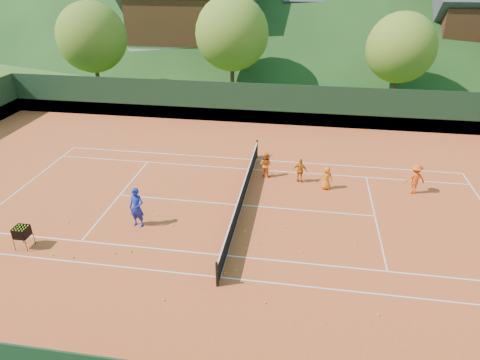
# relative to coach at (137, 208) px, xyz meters

# --- Properties ---
(ground) EXTENTS (400.00, 400.00, 0.00)m
(ground) POSITION_rel_coach_xyz_m (4.38, 2.53, -0.97)
(ground) COLOR #304E18
(ground) RESTS_ON ground
(clay_court) EXTENTS (40.00, 24.00, 0.02)m
(clay_court) POSITION_rel_coach_xyz_m (4.38, 2.53, -0.96)
(clay_court) COLOR #C64A20
(clay_court) RESTS_ON ground
(coach) EXTENTS (0.75, 0.54, 1.91)m
(coach) POSITION_rel_coach_xyz_m (0.00, 0.00, 0.00)
(coach) COLOR #18259C
(coach) RESTS_ON clay_court
(student_a) EXTENTS (0.82, 0.73, 1.40)m
(student_a) POSITION_rel_coach_xyz_m (5.18, 5.93, -0.25)
(student_a) COLOR orange
(student_a) RESTS_ON clay_court
(student_b) EXTENTS (0.85, 0.55, 1.35)m
(student_b) POSITION_rel_coach_xyz_m (7.12, 5.51, -0.28)
(student_b) COLOR orange
(student_b) RESTS_ON clay_court
(student_c) EXTENTS (0.67, 0.47, 1.28)m
(student_c) POSITION_rel_coach_xyz_m (8.51, 4.93, -0.31)
(student_c) COLOR orange
(student_c) RESTS_ON clay_court
(student_d) EXTENTS (1.15, 0.79, 1.64)m
(student_d) POSITION_rel_coach_xyz_m (12.97, 5.20, -0.13)
(student_d) COLOR #FB5616
(student_d) RESTS_ON clay_court
(tennis_ball_0) EXTENTS (0.07, 0.07, 0.07)m
(tennis_ball_0) POSITION_rel_coach_xyz_m (0.60, 0.94, -0.92)
(tennis_ball_0) COLOR #CDF028
(tennis_ball_0) RESTS_ON clay_court
(tennis_ball_1) EXTENTS (0.07, 0.07, 0.07)m
(tennis_ball_1) POSITION_rel_coach_xyz_m (5.54, -0.50, -0.92)
(tennis_ball_1) COLOR #CDF028
(tennis_ball_1) RESTS_ON clay_court
(tennis_ball_2) EXTENTS (0.07, 0.07, 0.07)m
(tennis_ball_2) POSITION_rel_coach_xyz_m (0.41, -1.97, -0.92)
(tennis_ball_2) COLOR #CDF028
(tennis_ball_2) RESTS_ON clay_court
(tennis_ball_3) EXTENTS (0.07, 0.07, 0.07)m
(tennis_ball_3) POSITION_rel_coach_xyz_m (4.91, -2.50, -0.92)
(tennis_ball_3) COLOR #CDF028
(tennis_ball_3) RESTS_ON clay_court
(tennis_ball_4) EXTENTS (0.07, 0.07, 0.07)m
(tennis_ball_4) POSITION_rel_coach_xyz_m (-1.78, -2.72, -0.92)
(tennis_ball_4) COLOR #CDF028
(tennis_ball_4) RESTS_ON clay_court
(tennis_ball_5) EXTENTS (0.07, 0.07, 0.07)m
(tennis_ball_5) POSITION_rel_coach_xyz_m (1.52, 0.25, -0.92)
(tennis_ball_5) COLOR #CDF028
(tennis_ball_5) RESTS_ON clay_court
(tennis_ball_6) EXTENTS (0.07, 0.07, 0.07)m
(tennis_ball_6) POSITION_rel_coach_xyz_m (9.70, 0.16, -0.92)
(tennis_ball_6) COLOR #CDF028
(tennis_ball_6) RESTS_ON clay_court
(tennis_ball_7) EXTENTS (0.07, 0.07, 0.07)m
(tennis_ball_7) POSITION_rel_coach_xyz_m (6.25, -4.06, -0.92)
(tennis_ball_7) COLOR #CDF028
(tennis_ball_7) RESTS_ON clay_court
(tennis_ball_8) EXTENTS (0.07, 0.07, 0.07)m
(tennis_ball_8) POSITION_rel_coach_xyz_m (6.63, 0.89, -0.92)
(tennis_ball_8) COLOR #CDF028
(tennis_ball_8) RESTS_ON clay_court
(tennis_ball_9) EXTENTS (0.07, 0.07, 0.07)m
(tennis_ball_9) POSITION_rel_coach_xyz_m (5.09, -1.01, -0.92)
(tennis_ball_9) COLOR #CDF028
(tennis_ball_9) RESTS_ON clay_court
(tennis_ball_10) EXTENTS (0.07, 0.07, 0.07)m
(tennis_ball_10) POSITION_rel_coach_xyz_m (7.41, -0.89, -0.92)
(tennis_ball_10) COLOR #CDF028
(tennis_ball_10) RESTS_ON clay_court
(tennis_ball_11) EXTENTS (0.07, 0.07, 0.07)m
(tennis_ball_11) POSITION_rel_coach_xyz_m (-3.34, -0.30, -0.92)
(tennis_ball_11) COLOR #CDF028
(tennis_ball_11) RESTS_ON clay_court
(tennis_ball_12) EXTENTS (0.07, 0.07, 0.07)m
(tennis_ball_12) POSITION_rel_coach_xyz_m (4.55, -2.70, -0.92)
(tennis_ball_12) COLOR #CDF028
(tennis_ball_12) RESTS_ON clay_court
(tennis_ball_13) EXTENTS (0.07, 0.07, 0.07)m
(tennis_ball_13) POSITION_rel_coach_xyz_m (4.89, 0.26, -0.92)
(tennis_ball_13) COLOR #CDF028
(tennis_ball_13) RESTS_ON clay_court
(tennis_ball_14) EXTENTS (0.07, 0.07, 0.07)m
(tennis_ball_14) POSITION_rel_coach_xyz_m (-0.23, -2.19, -0.92)
(tennis_ball_14) COLOR #CDF028
(tennis_ball_14) RESTS_ON clay_court
(tennis_ball_15) EXTENTS (0.07, 0.07, 0.07)m
(tennis_ball_15) POSITION_rel_coach_xyz_m (10.13, -4.04, -0.92)
(tennis_ball_15) COLOR #CDF028
(tennis_ball_15) RESTS_ON clay_court
(tennis_ball_16) EXTENTS (0.07, 0.07, 0.07)m
(tennis_ball_16) POSITION_rel_coach_xyz_m (-2.70, -2.72, -0.92)
(tennis_ball_16) COLOR #CDF028
(tennis_ball_16) RESTS_ON clay_court
(tennis_ball_17) EXTENTS (0.07, 0.07, 0.07)m
(tennis_ball_17) POSITION_rel_coach_xyz_m (2.65, -4.51, -0.92)
(tennis_ball_17) COLOR #CDF028
(tennis_ball_17) RESTS_ON clay_court
(tennis_ball_18) EXTENTS (0.07, 0.07, 0.07)m
(tennis_ball_18) POSITION_rel_coach_xyz_m (5.74, 0.74, -0.92)
(tennis_ball_18) COLOR #CDF028
(tennis_ball_18) RESTS_ON clay_court
(tennis_ball_19) EXTENTS (0.07, 0.07, 0.07)m
(tennis_ball_19) POSITION_rel_coach_xyz_m (7.76, 1.60, -0.92)
(tennis_ball_19) COLOR #CDF028
(tennis_ball_19) RESTS_ON clay_court
(court_lines) EXTENTS (23.83, 11.03, 0.00)m
(court_lines) POSITION_rel_coach_xyz_m (4.38, 2.53, -0.95)
(court_lines) COLOR silver
(court_lines) RESTS_ON clay_court
(tennis_net) EXTENTS (0.10, 12.07, 1.10)m
(tennis_net) POSITION_rel_coach_xyz_m (4.38, 2.53, -0.45)
(tennis_net) COLOR black
(tennis_net) RESTS_ON clay_court
(perimeter_fence) EXTENTS (40.40, 24.24, 3.00)m
(perimeter_fence) POSITION_rel_coach_xyz_m (4.38, 2.53, 0.30)
(perimeter_fence) COLOR black
(perimeter_fence) RESTS_ON clay_court
(ball_hopper) EXTENTS (0.57, 0.57, 1.00)m
(ball_hopper) POSITION_rel_coach_xyz_m (-4.13, -2.35, -0.21)
(ball_hopper) COLOR black
(ball_hopper) RESTS_ON clay_court
(chalet_left) EXTENTS (13.80, 9.93, 12.92)m
(chalet_left) POSITION_rel_coach_xyz_m (-5.62, 32.53, 4.67)
(chalet_left) COLOR beige
(chalet_left) RESTS_ON ground
(chalet_mid) EXTENTS (12.65, 8.82, 11.45)m
(chalet_mid) POSITION_rel_coach_xyz_m (10.38, 36.53, 4.02)
(chalet_mid) COLOR beige
(chalet_mid) RESTS_ON ground
(tree_a) EXTENTS (6.00, 6.00, 7.88)m
(tree_a) POSITION_rel_coach_xyz_m (-11.62, 20.53, 3.90)
(tree_a) COLOR #3D2818
(tree_a) RESTS_ON ground
(tree_b) EXTENTS (6.40, 6.40, 8.40)m
(tree_b) POSITION_rel_coach_xyz_m (0.38, 22.53, 4.22)
(tree_b) COLOR #402919
(tree_b) RESTS_ON ground
(tree_c) EXTENTS (5.60, 5.60, 7.35)m
(tree_c) POSITION_rel_coach_xyz_m (14.38, 21.53, 3.57)
(tree_c) COLOR #402A19
(tree_c) RESTS_ON ground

